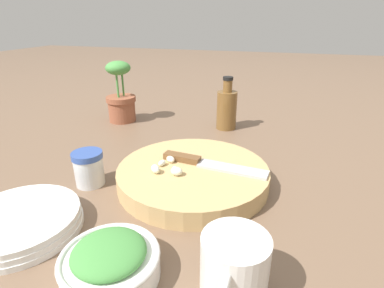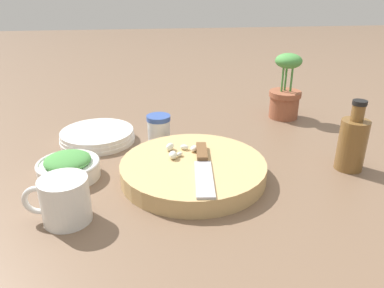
{
  "view_description": "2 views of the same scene",
  "coord_description": "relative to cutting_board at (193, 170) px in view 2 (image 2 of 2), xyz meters",
  "views": [
    {
      "loc": [
        -0.56,
        -0.2,
        0.32
      ],
      "look_at": [
        0.01,
        -0.02,
        0.06
      ],
      "focal_mm": 28.0,
      "sensor_mm": 36.0,
      "label": 1
    },
    {
      "loc": [
        -0.13,
        -0.73,
        0.39
      ],
      "look_at": [
        -0.04,
        0.01,
        0.05
      ],
      "focal_mm": 35.0,
      "sensor_mm": 36.0,
      "label": 2
    }
  ],
  "objects": [
    {
      "name": "ground_plane",
      "position": [
        0.05,
        0.04,
        -0.02
      ],
      "size": [
        5.0,
        5.0,
        0.0
      ],
      "primitive_type": "plane",
      "color": "brown"
    },
    {
      "name": "chef_knife",
      "position": [
        0.02,
        -0.03,
        0.02
      ],
      "size": [
        0.05,
        0.22,
        0.01
      ],
      "rotation": [
        0.0,
        0.0,
        3.04
      ],
      "color": "brown",
      "rests_on": "cutting_board"
    },
    {
      "name": "garlic_cloves",
      "position": [
        -0.03,
        0.04,
        0.03
      ],
      "size": [
        0.08,
        0.07,
        0.02
      ],
      "color": "white",
      "rests_on": "cutting_board"
    },
    {
      "name": "spice_jar",
      "position": [
        -0.06,
        0.2,
        0.02
      ],
      "size": [
        0.06,
        0.06,
        0.07
      ],
      "color": "silver",
      "rests_on": "ground_plane"
    },
    {
      "name": "oil_bottle",
      "position": [
        0.35,
        -0.0,
        0.04
      ],
      "size": [
        0.06,
        0.06,
        0.16
      ],
      "color": "brown",
      "rests_on": "ground_plane"
    },
    {
      "name": "potted_herb",
      "position": [
        0.32,
        0.34,
        0.06
      ],
      "size": [
        0.09,
        0.09,
        0.19
      ],
      "color": "#935138",
      "rests_on": "ground_plane"
    },
    {
      "name": "herb_bowl",
      "position": [
        -0.26,
        0.03,
        0.01
      ],
      "size": [
        0.13,
        0.13,
        0.05
      ],
      "color": "silver",
      "rests_on": "ground_plane"
    },
    {
      "name": "coffee_mug",
      "position": [
        -0.24,
        -0.12,
        0.02
      ],
      "size": [
        0.11,
        0.08,
        0.08
      ],
      "color": "silver",
      "rests_on": "ground_plane"
    },
    {
      "name": "plate_stack",
      "position": [
        -0.22,
        0.22,
        -0.0
      ],
      "size": [
        0.19,
        0.19,
        0.03
      ],
      "color": "silver",
      "rests_on": "ground_plane"
    },
    {
      "name": "cutting_board",
      "position": [
        0.0,
        0.0,
        0.0
      ],
      "size": [
        0.31,
        0.31,
        0.04
      ],
      "color": "tan",
      "rests_on": "ground_plane"
    }
  ]
}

